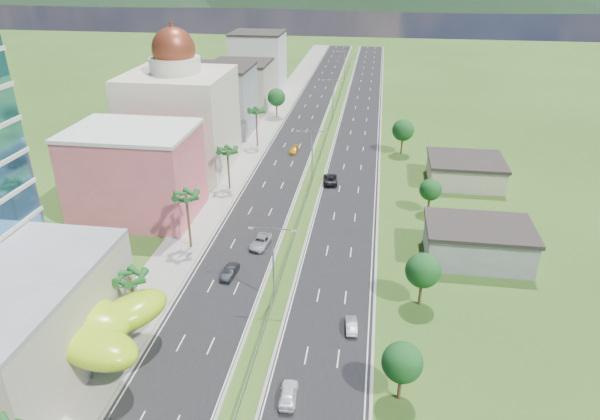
% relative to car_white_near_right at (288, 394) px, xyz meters
% --- Properties ---
extents(ground, '(500.00, 500.00, 0.00)m').
position_rel_car_white_near_right_xyz_m(ground, '(-4.74, 6.84, -0.77)').
color(ground, '#2D5119').
rests_on(ground, ground).
extents(road_left, '(11.00, 260.00, 0.04)m').
position_rel_car_white_near_right_xyz_m(road_left, '(-12.24, 96.84, -0.75)').
color(road_left, black).
rests_on(road_left, ground).
extents(road_right, '(11.00, 260.00, 0.04)m').
position_rel_car_white_near_right_xyz_m(road_right, '(2.76, 96.84, -0.75)').
color(road_right, black).
rests_on(road_right, ground).
extents(sidewalk_left, '(7.00, 260.00, 0.12)m').
position_rel_car_white_near_right_xyz_m(sidewalk_left, '(-21.74, 96.84, -0.71)').
color(sidewalk_left, gray).
rests_on(sidewalk_left, ground).
extents(median_guardrail, '(0.10, 216.06, 0.76)m').
position_rel_car_white_near_right_xyz_m(median_guardrail, '(-4.74, 78.83, -0.15)').
color(median_guardrail, gray).
rests_on(median_guardrail, ground).
extents(streetlight_median_b, '(6.04, 0.25, 11.00)m').
position_rel_car_white_near_right_xyz_m(streetlight_median_b, '(-4.74, 16.84, 5.98)').
color(streetlight_median_b, gray).
rests_on(streetlight_median_b, ground).
extents(streetlight_median_c, '(6.04, 0.25, 11.00)m').
position_rel_car_white_near_right_xyz_m(streetlight_median_c, '(-4.74, 56.84, 5.98)').
color(streetlight_median_c, gray).
rests_on(streetlight_median_c, ground).
extents(streetlight_median_d, '(6.04, 0.25, 11.00)m').
position_rel_car_white_near_right_xyz_m(streetlight_median_d, '(-4.74, 101.84, 5.98)').
color(streetlight_median_d, gray).
rests_on(streetlight_median_d, ground).
extents(streetlight_median_e, '(6.04, 0.25, 11.00)m').
position_rel_car_white_near_right_xyz_m(streetlight_median_e, '(-4.74, 146.84, 5.98)').
color(streetlight_median_e, gray).
rests_on(streetlight_median_e, ground).
extents(lime_canopy, '(18.00, 15.00, 7.40)m').
position_rel_car_white_near_right_xyz_m(lime_canopy, '(-24.73, 2.83, 4.22)').
color(lime_canopy, '#9DCC13').
rests_on(lime_canopy, ground).
extents(pink_shophouse, '(20.00, 15.00, 15.00)m').
position_rel_car_white_near_right_xyz_m(pink_shophouse, '(-32.74, 38.84, 6.73)').
color(pink_shophouse, '#D25669').
rests_on(pink_shophouse, ground).
extents(domed_building, '(20.00, 20.00, 28.70)m').
position_rel_car_white_near_right_xyz_m(domed_building, '(-32.74, 61.84, 10.58)').
color(domed_building, beige).
rests_on(domed_building, ground).
extents(midrise_grey, '(16.00, 15.00, 16.00)m').
position_rel_car_white_near_right_xyz_m(midrise_grey, '(-31.74, 86.84, 7.23)').
color(midrise_grey, gray).
rests_on(midrise_grey, ground).
extents(midrise_beige, '(16.00, 15.00, 13.00)m').
position_rel_car_white_near_right_xyz_m(midrise_beige, '(-31.74, 108.84, 5.73)').
color(midrise_beige, '#B3A994').
rests_on(midrise_beige, ground).
extents(midrise_white, '(16.00, 15.00, 18.00)m').
position_rel_car_white_near_right_xyz_m(midrise_white, '(-31.74, 131.84, 8.23)').
color(midrise_white, silver).
rests_on(midrise_white, ground).
extents(shed_near, '(15.00, 10.00, 5.00)m').
position_rel_car_white_near_right_xyz_m(shed_near, '(23.26, 31.84, 1.73)').
color(shed_near, gray).
rests_on(shed_near, ground).
extents(shed_far, '(14.00, 12.00, 4.40)m').
position_rel_car_white_near_right_xyz_m(shed_far, '(25.26, 61.84, 1.43)').
color(shed_far, '#B3A994').
rests_on(shed_far, ground).
extents(palm_tree_b, '(3.60, 3.60, 8.10)m').
position_rel_car_white_near_right_xyz_m(palm_tree_b, '(-20.24, 8.84, 6.29)').
color(palm_tree_b, '#47301C').
rests_on(palm_tree_b, ground).
extents(palm_tree_c, '(3.60, 3.60, 9.60)m').
position_rel_car_white_near_right_xyz_m(palm_tree_c, '(-20.24, 28.84, 7.73)').
color(palm_tree_c, '#47301C').
rests_on(palm_tree_c, ground).
extents(palm_tree_d, '(3.60, 3.60, 8.60)m').
position_rel_car_white_near_right_xyz_m(palm_tree_d, '(-20.24, 51.84, 6.77)').
color(palm_tree_d, '#47301C').
rests_on(palm_tree_d, ground).
extents(palm_tree_e, '(3.60, 3.60, 9.40)m').
position_rel_car_white_near_right_xyz_m(palm_tree_e, '(-20.24, 76.84, 7.54)').
color(palm_tree_e, '#47301C').
rests_on(palm_tree_e, ground).
extents(leafy_tree_lfar, '(4.90, 4.90, 8.05)m').
position_rel_car_white_near_right_xyz_m(leafy_tree_lfar, '(-20.24, 101.84, 4.81)').
color(leafy_tree_lfar, '#47301C').
rests_on(leafy_tree_lfar, ground).
extents(leafy_tree_ra, '(4.20, 4.20, 6.90)m').
position_rel_car_white_near_right_xyz_m(leafy_tree_ra, '(11.26, 1.84, 4.00)').
color(leafy_tree_ra, '#47301C').
rests_on(leafy_tree_ra, ground).
extents(leafy_tree_rb, '(4.55, 4.55, 7.47)m').
position_rel_car_white_near_right_xyz_m(leafy_tree_rb, '(14.26, 18.84, 4.40)').
color(leafy_tree_rb, '#47301C').
rests_on(leafy_tree_rb, ground).
extents(leafy_tree_rc, '(3.85, 3.85, 6.33)m').
position_rel_car_white_near_right_xyz_m(leafy_tree_rc, '(17.26, 46.84, 3.60)').
color(leafy_tree_rc, '#47301C').
rests_on(leafy_tree_rc, ground).
extents(leafy_tree_rd, '(4.90, 4.90, 8.05)m').
position_rel_car_white_near_right_xyz_m(leafy_tree_rd, '(13.26, 76.84, 4.81)').
color(leafy_tree_rd, '#47301C').
rests_on(leafy_tree_rd, ground).
extents(mountain_ridge, '(860.00, 140.00, 90.00)m').
position_rel_car_white_near_right_xyz_m(mountain_ridge, '(55.26, 456.84, -0.77)').
color(mountain_ridge, black).
rests_on(mountain_ridge, ground).
extents(car_dark_left, '(1.94, 4.47, 1.43)m').
position_rel_car_white_near_right_xyz_m(car_dark_left, '(-12.04, 21.66, -0.02)').
color(car_dark_left, black).
rests_on(car_dark_left, road_left).
extents(car_silver_mid_left, '(3.16, 5.70, 1.51)m').
position_rel_car_white_near_right_xyz_m(car_silver_mid_left, '(-9.48, 30.76, 0.02)').
color(car_silver_mid_left, '#A0A4A8').
rests_on(car_silver_mid_left, road_left).
extents(car_yellow_far_left, '(1.84, 4.29, 1.23)m').
position_rel_car_white_near_right_xyz_m(car_yellow_far_left, '(-11.10, 74.02, -0.12)').
color(car_yellow_far_left, orange).
rests_on(car_yellow_far_left, road_left).
extents(car_white_near_right, '(1.91, 4.37, 1.47)m').
position_rel_car_white_near_right_xyz_m(car_white_near_right, '(0.00, 0.00, 0.00)').
color(car_white_near_right, white).
rests_on(car_white_near_right, road_right).
extents(car_silver_right, '(1.74, 3.97, 1.27)m').
position_rel_car_white_near_right_xyz_m(car_silver_right, '(5.73, 12.32, -0.10)').
color(car_silver_right, '#B0B1B8').
rests_on(car_silver_right, road_right).
extents(car_dark_far_right, '(3.35, 6.12, 1.62)m').
position_rel_car_white_near_right_xyz_m(car_dark_far_right, '(-1.16, 57.60, 0.08)').
color(car_dark_far_right, black).
rests_on(car_dark_far_right, road_right).
extents(motorcycle, '(0.63, 1.97, 1.26)m').
position_rel_car_white_near_right_xyz_m(motorcycle, '(-17.04, -5.89, -0.11)').
color(motorcycle, black).
rests_on(motorcycle, road_left).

